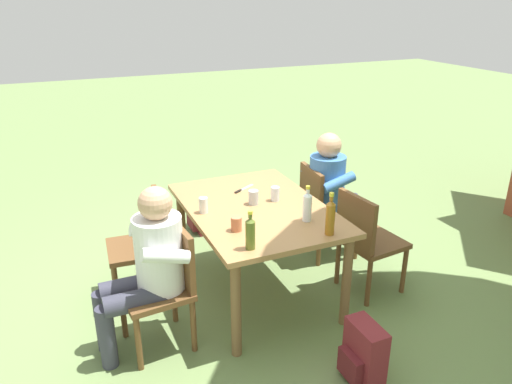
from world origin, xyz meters
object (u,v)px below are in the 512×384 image
backpack_by_far_side (363,354)px  backpack_by_near_side (202,211)px  dining_table (256,217)px  chair_far_right (366,238)px  bottle_olive (250,233)px  person_in_plaid_shirt (334,188)px  chair_near_right (166,281)px  cup_glass (275,194)px  bottle_clear (307,206)px  table_knife (243,189)px  chair_near_left (146,240)px  cup_steel (253,197)px  person_in_white_shirt (148,263)px  cup_white (203,205)px  chair_far_left (322,206)px  cup_terracotta (236,224)px  bottle_amber (330,217)px

backpack_by_far_side → backpack_by_near_side: bearing=-173.8°
dining_table → backpack_by_near_side: (-1.28, -0.05, -0.47)m
chair_far_right → bottle_olive: 1.21m
dining_table → person_in_plaid_shirt: 0.98m
chair_near_right → cup_glass: 1.11m
person_in_plaid_shirt → backpack_by_near_side: (-0.95, -0.97, -0.45)m
bottle_clear → table_knife: bearing=-165.2°
chair_near_left → person_in_plaid_shirt: (-0.01, 1.73, 0.17)m
dining_table → cup_steel: bearing=-178.6°
person_in_white_shirt → cup_white: 0.66m
chair_far_right → cup_white: 1.32m
bottle_olive → table_knife: (-0.97, 0.34, -0.11)m
bottle_olive → chair_far_right: bearing=103.5°
chair_far_left → chair_far_right: (0.68, 0.00, 0.00)m
person_in_white_shirt → backpack_by_near_side: bearing=151.8°
cup_steel → cup_white: 0.41m
person_in_plaid_shirt → chair_near_left: bearing=-89.8°
chair_far_right → bottle_olive: bearing=-76.5°
cup_steel → cup_terracotta: 0.48m
chair_far_left → person_in_white_shirt: (0.67, -1.73, 0.17)m
dining_table → bottle_olive: size_ratio=5.52×
table_knife → backpack_by_far_side: 1.67m
dining_table → person_in_plaid_shirt: (-0.33, 0.92, -0.02)m
chair_near_right → backpack_by_near_side: size_ratio=2.00×
cup_white → cup_steel: bearing=89.6°
chair_near_right → bottle_clear: 1.12m
chair_far_left → chair_far_right: same height
cup_steel → person_in_white_shirt: bearing=-67.5°
chair_far_left → chair_near_left: 1.62m
person_in_white_shirt → person_in_plaid_shirt: same height
bottle_amber → cup_white: bottle_amber is taller
cup_steel → backpack_by_near_side: bearing=-177.5°
bottle_clear → bottle_olive: bottle_clear is taller
bottle_olive → chair_far_left: bearing=130.2°
cup_white → chair_far_left: bearing=103.1°
bottle_clear → cup_glass: size_ratio=2.36×
backpack_by_far_side → person_in_white_shirt: bearing=-127.2°
chair_near_right → backpack_by_far_side: bearing=49.8°
chair_far_right → bottle_amber: bottle_amber is taller
chair_far_right → person_in_plaid_shirt: size_ratio=0.74×
chair_near_right → cup_glass: cup_glass is taller
bottle_amber → chair_near_right: bearing=-106.1°
dining_table → cup_steel: size_ratio=13.02×
table_knife → person_in_white_shirt: bearing=-54.0°
chair_near_right → bottle_clear: (0.06, 1.04, 0.40)m
chair_near_right → bottle_olive: bottle_olive is taller
bottle_clear → backpack_by_far_side: bottle_clear is taller
person_in_white_shirt → cup_glass: 1.18m
dining_table → bottle_amber: bottle_amber is taller
chair_near_right → bottle_clear: size_ratio=3.23×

